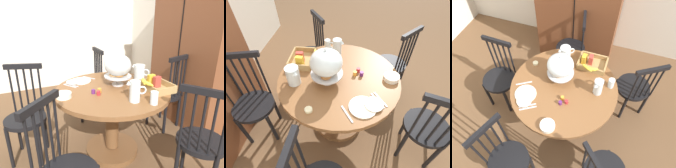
# 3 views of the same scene
# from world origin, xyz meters

# --- Properties ---
(ground_plane) EXTENTS (10.00, 10.00, 0.00)m
(ground_plane) POSITION_xyz_m (0.00, 0.00, 0.00)
(ground_plane) COLOR brown
(dining_table) EXTENTS (1.12, 1.12, 0.74)m
(dining_table) POSITION_xyz_m (-0.07, 0.20, 0.51)
(dining_table) COLOR brown
(dining_table) RESTS_ON ground_plane
(windsor_chair_near_window) EXTENTS (0.46, 0.46, 0.97)m
(windsor_chair_near_window) POSITION_xyz_m (0.67, 0.65, 0.45)
(windsor_chair_near_window) COLOR black
(windsor_chair_near_window) RESTS_ON ground_plane
(windsor_chair_by_cabinet) EXTENTS (0.41, 0.42, 0.97)m
(windsor_chair_by_cabinet) POSITION_xyz_m (-0.24, 1.04, 0.45)
(windsor_chair_by_cabinet) COLOR black
(windsor_chair_by_cabinet) RESTS_ON ground_plane
(windsor_chair_far_side) EXTENTS (0.43, 0.43, 0.97)m
(windsor_chair_far_side) POSITION_xyz_m (-0.37, -0.61, 0.45)
(windsor_chair_far_side) COLOR black
(windsor_chair_far_side) RESTS_ON ground_plane
(windsor_chair_host_seat) EXTENTS (0.47, 0.47, 0.97)m
(windsor_chair_host_seat) POSITION_xyz_m (0.53, -0.42, 0.45)
(windsor_chair_host_seat) COLOR black
(windsor_chair_host_seat) RESTS_ON ground_plane
(pastry_stand_with_dome) EXTENTS (0.28, 0.28, 0.34)m
(pastry_stand_with_dome) POSITION_xyz_m (-0.14, 0.30, 0.94)
(pastry_stand_with_dome) COLOR silver
(pastry_stand_with_dome) RESTS_ON dining_table
(orange_juice_pitcher) EXTENTS (0.09, 0.17, 0.18)m
(orange_juice_pitcher) POSITION_xyz_m (0.27, 0.25, 0.82)
(orange_juice_pitcher) COLOR silver
(orange_juice_pitcher) RESTS_ON dining_table
(milk_pitcher) EXTENTS (0.17, 0.15, 0.17)m
(milk_pitcher) POSITION_xyz_m (-0.18, 0.59, 0.82)
(milk_pitcher) COLOR silver
(milk_pitcher) RESTS_ON dining_table
(cereal_basket) EXTENTS (0.32, 0.30, 0.12)m
(cereal_basket) POSITION_xyz_m (0.12, 0.57, 0.78)
(cereal_basket) COLOR tan
(cereal_basket) RESTS_ON dining_table
(china_plate_large) EXTENTS (0.22, 0.22, 0.01)m
(china_plate_large) POSITION_xyz_m (-0.41, -0.02, 0.75)
(china_plate_large) COLOR white
(china_plate_large) RESTS_ON dining_table
(china_plate_small) EXTENTS (0.15, 0.15, 0.01)m
(china_plate_small) POSITION_xyz_m (-0.38, -0.10, 0.76)
(china_plate_small) COLOR white
(china_plate_small) RESTS_ON china_plate_large
(cereal_bowl) EXTENTS (0.14, 0.14, 0.04)m
(cereal_bowl) POSITION_xyz_m (-0.06, -0.28, 0.76)
(cereal_bowl) COLOR white
(cereal_bowl) RESTS_ON dining_table
(drinking_glass) EXTENTS (0.06, 0.06, 0.11)m
(drinking_glass) POSITION_xyz_m (0.39, 0.36, 0.80)
(drinking_glass) COLOR silver
(drinking_glass) RESTS_ON dining_table
(butter_dish) EXTENTS (0.06, 0.06, 0.02)m
(butter_dish) POSITION_xyz_m (-0.48, 0.39, 0.75)
(butter_dish) COLOR beige
(butter_dish) RESTS_ON dining_table
(jam_jar_strawberry) EXTENTS (0.04, 0.04, 0.04)m
(jam_jar_strawberry) POSITION_xyz_m (0.02, 0.02, 0.76)
(jam_jar_strawberry) COLOR #B7282D
(jam_jar_strawberry) RESTS_ON dining_table
(jam_jar_apricot) EXTENTS (0.04, 0.04, 0.04)m
(jam_jar_apricot) POSITION_xyz_m (-0.03, 0.05, 0.76)
(jam_jar_apricot) COLOR orange
(jam_jar_apricot) RESTS_ON dining_table
(jam_jar_grape) EXTENTS (0.04, 0.04, 0.04)m
(jam_jar_grape) POSITION_xyz_m (-0.03, -0.01, 0.76)
(jam_jar_grape) COLOR #5B2366
(jam_jar_grape) RESTS_ON dining_table
(table_knife) EXTENTS (0.15, 0.10, 0.01)m
(table_knife) POSITION_xyz_m (-0.33, -0.14, 0.74)
(table_knife) COLOR silver
(table_knife) RESTS_ON dining_table
(dinner_fork) EXTENTS (0.15, 0.10, 0.01)m
(dinner_fork) POSITION_xyz_m (-0.32, -0.16, 0.74)
(dinner_fork) COLOR silver
(dinner_fork) RESTS_ON dining_table
(soup_spoon) EXTENTS (0.15, 0.10, 0.01)m
(soup_spoon) POSITION_xyz_m (-0.48, 0.10, 0.74)
(soup_spoon) COLOR silver
(soup_spoon) RESTS_ON dining_table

